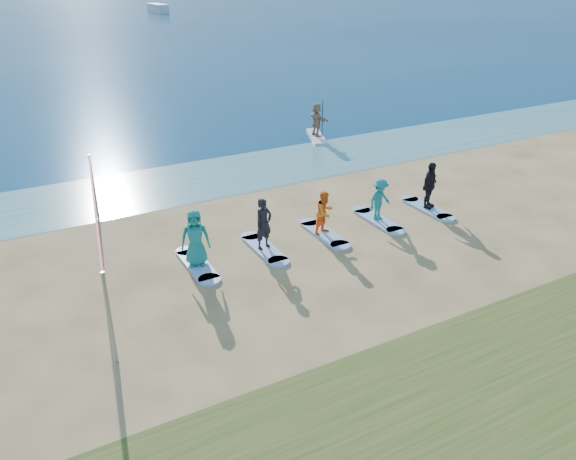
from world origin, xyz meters
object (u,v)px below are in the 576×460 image
surfboard_0 (197,265)px  surfboard_2 (324,234)px  boat_offshore_b (158,13)px  volleyball_net (97,218)px  student_1 (264,224)px  student_2 (325,212)px  surfboard_3 (378,220)px  student_3 (380,200)px  student_0 (195,238)px  paddleboarder (317,120)px  student_4 (430,185)px  surfboard_1 (264,249)px  surfboard_4 (427,208)px  paddleboard (316,137)px

surfboard_0 → surfboard_2: (4.75, 0.00, 0.00)m
boat_offshore_b → surfboard_0: boat_offshore_b is taller
volleyball_net → student_1: 5.21m
student_2 → surfboard_3: (2.37, 0.00, -0.83)m
volleyball_net → student_3: volleyball_net is taller
surfboard_3 → student_3: 0.84m
student_0 → paddleboarder: bearing=61.5°
boat_offshore_b → student_4: 100.33m
student_3 → surfboard_2: bearing=166.7°
surfboard_1 → student_1: student_1 is taller
surfboard_2 → surfboard_4: bearing=0.0°
student_4 → paddleboard: bearing=58.3°
student_0 → student_2: (4.75, 0.00, -0.14)m
student_3 → surfboard_4: 2.52m
surfboard_3 → surfboard_4: same height
surfboard_3 → student_2: bearing=180.0°
paddleboard → surfboard_2: paddleboard is taller
student_1 → student_3: (4.75, 0.00, -0.08)m
student_2 → boat_offshore_b: bearing=57.9°
volleyball_net → surfboard_4: (12.17, -0.90, -1.86)m
volleyball_net → surfboard_3: bearing=-5.3°
boat_offshore_b → paddleboard: bearing=-106.6°
paddleboarder → surfboard_2: paddleboarder is taller
paddleboard → surfboard_4: size_ratio=1.36×
surfboard_2 → student_3: size_ratio=1.39×
surfboard_0 → student_4: (9.50, 0.00, 0.96)m
paddleboard → surfboard_0: 15.22m
paddleboard → surfboard_0: (-10.90, -10.62, -0.01)m
surfboard_1 → surfboard_3: same height
paddleboarder → student_0: bearing=134.5°
student_3 → student_1: bearing=166.7°
paddleboarder → student_0: student_0 is taller
student_0 → surfboard_3: 7.19m
surfboard_1 → surfboard_4: size_ratio=1.00×
student_0 → student_4: bearing=17.2°
surfboard_1 → student_2: (2.37, 0.00, 0.83)m
paddleboard → student_1: 13.65m
student_0 → surfboard_3: bearing=17.2°
surfboard_0 → surfboard_3: 7.12m
surfboard_1 → boat_offshore_b: bearing=75.1°
paddleboard → surfboard_1: 13.62m
boat_offshore_b → surfboard_4: size_ratio=2.85×
surfboard_4 → student_4: (0.00, 0.00, 0.96)m
student_0 → surfboard_2: (4.75, 0.00, -0.97)m
paddleboarder → boat_offshore_b: (17.73, 87.86, -1.01)m
paddleboarder → student_4: student_4 is taller
boat_offshore_b → surfboard_2: boat_offshore_b is taller
volleyball_net → surfboard_3: 10.01m
paddleboarder → student_2: paddleboarder is taller
surfboard_1 → student_2: bearing=0.0°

